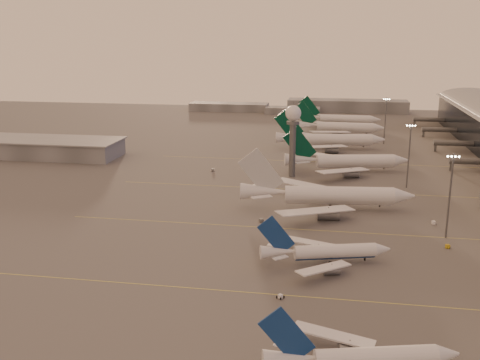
# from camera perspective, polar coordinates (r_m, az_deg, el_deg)

# --- Properties ---
(ground) EXTENTS (700.00, 700.00, 0.00)m
(ground) POSITION_cam_1_polar(r_m,az_deg,el_deg) (122.64, -1.84, -13.21)
(ground) COLOR #504D4D
(ground) RESTS_ON ground
(taxiway_markings) EXTENTS (180.00, 185.25, 0.02)m
(taxiway_markings) POSITION_cam_1_polar(r_m,az_deg,el_deg) (172.15, 11.87, -5.14)
(taxiway_markings) COLOR #D1C649
(taxiway_markings) RESTS_ON ground
(hangar) EXTENTS (82.00, 27.00, 8.50)m
(hangar) POSITION_cam_1_polar(r_m,az_deg,el_deg) (289.22, -19.89, 3.16)
(hangar) COLOR slate
(hangar) RESTS_ON ground
(radar_tower) EXTENTS (6.40, 6.40, 31.10)m
(radar_tower) POSITION_cam_1_polar(r_m,az_deg,el_deg) (229.75, 5.40, 5.43)
(radar_tower) COLOR #54565B
(radar_tower) RESTS_ON ground
(mast_b) EXTENTS (3.60, 0.56, 25.00)m
(mast_b) POSITION_cam_1_polar(r_m,az_deg,el_deg) (170.14, 20.56, -1.17)
(mast_b) COLOR #54565B
(mast_b) RESTS_ON ground
(mast_c) EXTENTS (3.60, 0.56, 25.00)m
(mast_c) POSITION_cam_1_polar(r_m,az_deg,el_deg) (222.27, 16.80, 2.67)
(mast_c) COLOR #54565B
(mast_c) RESTS_ON ground
(mast_d) EXTENTS (3.60, 0.56, 25.00)m
(mast_d) POSITION_cam_1_polar(r_m,az_deg,el_deg) (310.35, 14.55, 6.05)
(mast_d) COLOR #54565B
(mast_d) RESTS_ON ground
(distant_horizon) EXTENTS (165.00, 37.50, 9.00)m
(distant_horizon) POSITION_cam_1_polar(r_m,az_deg,el_deg) (435.08, 7.20, 7.41)
(distant_horizon) COLOR slate
(distant_horizon) RESTS_ON ground
(narrowbody_mid) EXTENTS (34.04, 26.79, 13.62)m
(narrowbody_mid) POSITION_cam_1_polar(r_m,az_deg,el_deg) (146.28, 8.70, -7.44)
(narrowbody_mid) COLOR silver
(narrowbody_mid) RESTS_ON ground
(widebody_white) EXTENTS (59.03, 47.07, 20.79)m
(widebody_white) POSITION_cam_1_polar(r_m,az_deg,el_deg) (190.87, 8.88, -1.91)
(widebody_white) COLOR silver
(widebody_white) RESTS_ON ground
(greentail_a) EXTENTS (53.85, 43.09, 19.75)m
(greentail_a) POSITION_cam_1_polar(r_m,az_deg,el_deg) (244.60, 10.82, 1.62)
(greentail_a) COLOR silver
(greentail_a) RESTS_ON ground
(greentail_b) EXTENTS (56.80, 45.63, 20.67)m
(greentail_b) POSITION_cam_1_polar(r_m,az_deg,el_deg) (292.64, 9.18, 3.84)
(greentail_b) COLOR silver
(greentail_b) RESTS_ON ground
(greentail_c) EXTENTS (53.59, 43.26, 19.46)m
(greentail_c) POSITION_cam_1_polar(r_m,az_deg,el_deg) (335.69, 10.03, 5.13)
(greentail_c) COLOR silver
(greentail_c) RESTS_ON ground
(greentail_d) EXTENTS (52.44, 42.34, 19.04)m
(greentail_d) POSITION_cam_1_polar(r_m,az_deg,el_deg) (368.95, 10.10, 5.95)
(greentail_d) COLOR silver
(greentail_d) RESTS_ON ground
(gsv_tug_mid) EXTENTS (3.60, 3.28, 0.88)m
(gsv_tug_mid) POSITION_cam_1_polar(r_m,az_deg,el_deg) (128.13, 4.12, -11.73)
(gsv_tug_mid) COLOR white
(gsv_tug_mid) RESTS_ON ground
(gsv_truck_b) EXTENTS (5.77, 3.41, 2.20)m
(gsv_truck_b) POSITION_cam_1_polar(r_m,az_deg,el_deg) (165.79, 20.50, -6.15)
(gsv_truck_b) COLOR gold
(gsv_truck_b) RESTS_ON ground
(gsv_truck_c) EXTENTS (5.76, 5.31, 2.33)m
(gsv_truck_c) POSITION_cam_1_polar(r_m,az_deg,el_deg) (176.60, 2.28, -3.92)
(gsv_truck_c) COLOR #56595B
(gsv_truck_c) RESTS_ON ground
(gsv_catering_b) EXTENTS (5.61, 3.42, 4.29)m
(gsv_catering_b) POSITION_cam_1_polar(r_m,az_deg,el_deg) (184.13, 19.17, -3.65)
(gsv_catering_b) COLOR white
(gsv_catering_b) RESTS_ON ground
(gsv_truck_d) EXTENTS (3.40, 6.52, 2.50)m
(gsv_truck_d) POSITION_cam_1_polar(r_m,az_deg,el_deg) (242.09, -2.77, 1.20)
(gsv_truck_d) COLOR #56595B
(gsv_truck_d) RESTS_ON ground
(gsv_tug_hangar) EXTENTS (4.35, 3.84, 1.07)m
(gsv_tug_hangar) POSITION_cam_1_polar(r_m,az_deg,el_deg) (267.76, 13.62, 1.94)
(gsv_tug_hangar) COLOR white
(gsv_tug_hangar) RESTS_ON ground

